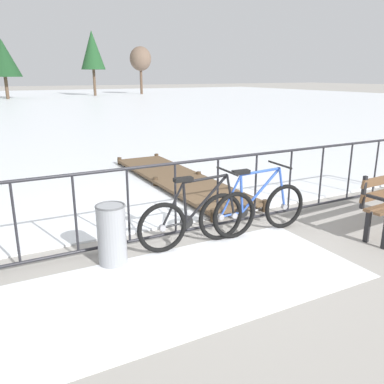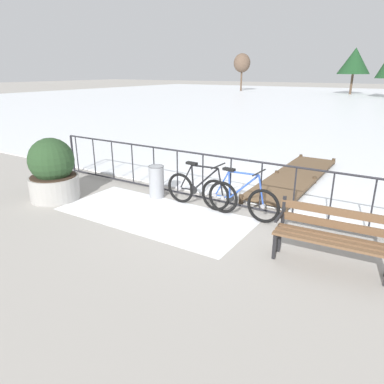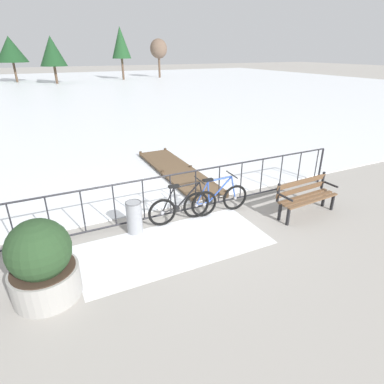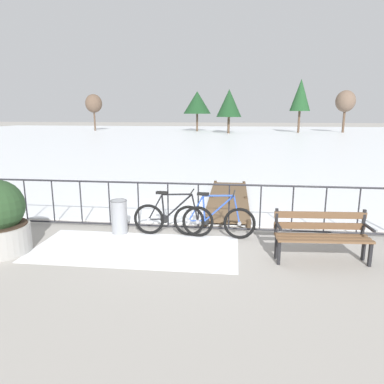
# 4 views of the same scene
# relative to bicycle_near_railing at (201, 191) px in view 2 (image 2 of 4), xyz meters

# --- Properties ---
(ground_plane) EXTENTS (160.00, 160.00, 0.00)m
(ground_plane) POSITION_rel_bicycle_near_railing_xyz_m (0.16, 0.36, -0.37)
(ground_plane) COLOR #9E9991
(frozen_pond) EXTENTS (80.00, 56.00, 0.03)m
(frozen_pond) POSITION_rel_bicycle_near_railing_xyz_m (0.16, 28.76, -0.35)
(frozen_pond) COLOR white
(frozen_pond) RESTS_ON ground
(snow_patch) EXTENTS (3.89, 1.77, 0.01)m
(snow_patch) POSITION_rel_bicycle_near_railing_xyz_m (-0.59, -0.84, -0.36)
(snow_patch) COLOR white
(snow_patch) RESTS_ON ground
(railing_fence) EXTENTS (9.06, 0.06, 1.07)m
(railing_fence) POSITION_rel_bicycle_near_railing_xyz_m (0.16, 0.36, 0.19)
(railing_fence) COLOR #232328
(railing_fence) RESTS_ON ground
(bicycle_near_railing) EXTENTS (1.71, 0.52, 0.97)m
(bicycle_near_railing) POSITION_rel_bicycle_near_railing_xyz_m (0.00, 0.00, 0.00)
(bicycle_near_railing) COLOR black
(bicycle_near_railing) RESTS_ON ground
(bicycle_second) EXTENTS (1.71, 0.52, 0.97)m
(bicycle_second) POSITION_rel_bicycle_near_railing_xyz_m (0.86, -0.01, 0.00)
(bicycle_second) COLOR black
(bicycle_second) RESTS_ON ground
(park_bench) EXTENTS (1.63, 0.58, 0.89)m
(park_bench) POSITION_rel_bicycle_near_railing_xyz_m (2.79, -0.95, 0.14)
(park_bench) COLOR brown
(park_bench) RESTS_ON ground
(planter_with_shrub) EXTENTS (1.07, 1.07, 1.37)m
(planter_with_shrub) POSITION_rel_bicycle_near_railing_xyz_m (-3.03, -1.27, 0.27)
(planter_with_shrub) COLOR #9E9B96
(planter_with_shrub) RESTS_ON ground
(trash_bin) EXTENTS (0.35, 0.35, 0.73)m
(trash_bin) POSITION_rel_bicycle_near_railing_xyz_m (-1.17, 0.02, 0.00)
(trash_bin) COLOR gray
(trash_bin) RESTS_ON ground
(wooden_dock) EXTENTS (1.10, 4.60, 0.20)m
(wooden_dock) POSITION_rel_bicycle_near_railing_xyz_m (1.11, 2.91, -0.25)
(wooden_dock) COLOR brown
(wooden_dock) RESTS_ON ground
(tree_east_mid) EXTENTS (3.58, 3.58, 5.16)m
(tree_east_mid) POSITION_rel_bicycle_near_railing_xyz_m (-3.71, 40.41, 3.35)
(tree_east_mid) COLOR brown
(tree_east_mid) RESTS_ON ground
(tree_far_east) EXTENTS (2.22, 2.22, 4.86)m
(tree_far_east) POSITION_rel_bicycle_near_railing_xyz_m (-17.76, 40.42, 3.25)
(tree_far_east) COLOR brown
(tree_far_east) RESTS_ON ground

